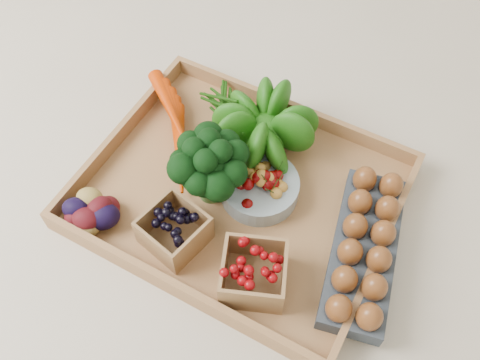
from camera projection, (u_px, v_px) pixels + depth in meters
The scene contains 10 objects.
ground at pixel (240, 198), 1.01m from camera, with size 4.00×4.00×0.00m, color beige.
tray at pixel (240, 196), 1.00m from camera, with size 0.55×0.45×0.01m, color #A57445.
carrots at pixel (178, 129), 1.05m from camera, with size 0.21×0.15×0.05m, color #BE2F00, non-canonical shape.
lettuce at pixel (265, 123), 1.00m from camera, with size 0.13×0.13×0.13m, color #0E4F0C.
broccoli at pixel (210, 177), 0.95m from camera, with size 0.14×0.14×0.11m, color black, non-canonical shape.
cherry_bowl at pixel (259, 188), 0.98m from camera, with size 0.15×0.15×0.04m, color #8C9EA5.
egg_carton at pixel (363, 251), 0.91m from camera, with size 0.10×0.30×0.03m, color #343A43.
potatoes at pixel (88, 208), 0.93m from camera, with size 0.13×0.13×0.07m, color #3A090E, non-canonical shape.
punnet_blackberry at pixel (174, 230), 0.91m from camera, with size 0.10×0.10×0.07m, color black.
punnet_raspberry at pixel (254, 273), 0.87m from camera, with size 0.10×0.10×0.07m, color #710508.
Camera 1 is at (0.26, -0.47, 0.86)m, focal length 40.00 mm.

